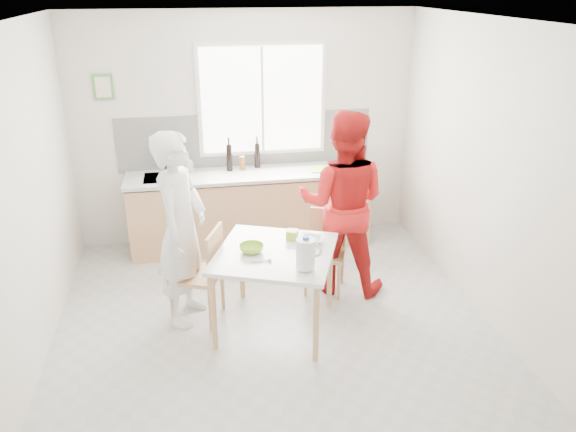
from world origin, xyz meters
name	(u,v)px	position (x,y,z in m)	size (l,w,h in m)	color
ground	(277,335)	(0.00, 0.00, 0.00)	(4.50, 4.50, 0.00)	#B7B7B2
room_shell	(276,162)	(0.00, 0.00, 1.64)	(4.50, 4.50, 4.50)	silver
window	(262,100)	(0.20, 2.23, 1.70)	(1.50, 0.06, 1.30)	white
backsplash	(246,140)	(0.00, 2.24, 1.23)	(3.00, 0.02, 0.65)	white
picture_frame	(103,87)	(-1.55, 2.23, 1.90)	(0.22, 0.03, 0.28)	#509C46
kitchen_counter	(250,212)	(0.00, 1.95, 0.42)	(2.84, 0.64, 1.37)	tan
dining_table	(275,260)	(0.01, 0.16, 0.69)	(1.30, 1.30, 0.77)	white
chair_left	(203,271)	(-0.62, 0.41, 0.51)	(0.55, 0.55, 0.93)	tan
chair_far	(326,247)	(0.64, 0.79, 0.46)	(0.50, 0.50, 0.84)	tan
person_white	(181,230)	(-0.79, 0.48, 0.91)	(0.66, 0.43, 1.82)	white
person_red	(342,204)	(0.79, 0.77, 0.94)	(0.91, 0.71, 1.87)	red
bowl_green	(252,249)	(-0.19, 0.19, 0.81)	(0.22, 0.22, 0.07)	#88BF2C
bowl_white	(313,240)	(0.38, 0.28, 0.80)	(0.19, 0.19, 0.05)	white
milk_jug	(306,253)	(0.21, -0.22, 0.92)	(0.22, 0.16, 0.28)	white
green_box	(292,235)	(0.21, 0.38, 0.82)	(0.10, 0.10, 0.09)	#9DC72E
spoon	(260,261)	(-0.14, -0.02, 0.78)	(0.01, 0.01, 0.16)	#A5A5AA
cutting_board	(325,169)	(0.89, 1.89, 0.93)	(0.35, 0.25, 0.01)	#8DDA32
wine_bottle_a	(229,157)	(-0.22, 2.06, 1.08)	(0.07, 0.07, 0.32)	black
wine_bottle_b	(257,155)	(0.12, 2.12, 1.07)	(0.07, 0.07, 0.30)	black
jar_amber	(242,163)	(-0.07, 2.07, 1.00)	(0.06, 0.06, 0.16)	#8D5E1E
soap_bottle	(189,164)	(-0.69, 2.08, 1.02)	(0.09, 0.09, 0.19)	#999999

